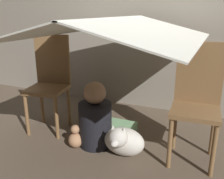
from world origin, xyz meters
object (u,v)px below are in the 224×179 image
object	(u,v)px
chair_left	(50,80)
chair_right	(197,99)
dog	(123,141)
person_front	(95,119)

from	to	relation	value
chair_left	chair_right	world-z (taller)	same
chair_right	dog	size ratio (longest dim) A/B	2.70
chair_left	person_front	size ratio (longest dim) A/B	1.59
chair_right	person_front	distance (m)	0.92
chair_right	person_front	xyz separation A→B (m)	(-0.86, -0.16, -0.27)
dog	person_front	bearing A→B (deg)	165.96
person_front	chair_left	bearing A→B (deg)	165.29
chair_left	person_front	bearing A→B (deg)	-26.18
chair_left	chair_right	bearing A→B (deg)	-11.41
chair_left	person_front	world-z (taller)	chair_left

